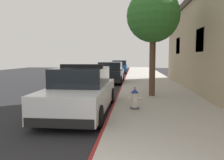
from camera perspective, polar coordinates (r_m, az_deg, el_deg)
name	(u,v)px	position (r m, az deg, el deg)	size (l,w,h in m)	color
ground_plane	(46,94)	(12.98, -16.37, -3.44)	(30.76, 60.00, 0.20)	#232326
sidewalk_pavement	(156,93)	(12.08, 11.09, -3.19)	(3.78, 60.00, 0.13)	#ADA89E
curb_painted_edge	(120,92)	(12.05, 1.91, -3.11)	(0.08, 60.00, 0.13)	maroon
police_cruiser	(82,91)	(7.92, -7.69, -2.83)	(1.94, 4.84, 1.68)	white
parked_car_silver_ahead	(111,73)	(17.50, -0.34, 1.87)	(1.94, 4.84, 1.56)	black
parked_car_dark_far	(120,67)	(27.94, 1.97, 3.31)	(1.94, 4.84, 1.56)	navy
fire_hydrant	(135,99)	(7.90, 5.76, -4.76)	(0.44, 0.40, 0.76)	#4C4C51
street_tree	(153,16)	(10.79, 10.35, 15.51)	(2.41, 2.41, 4.87)	brown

